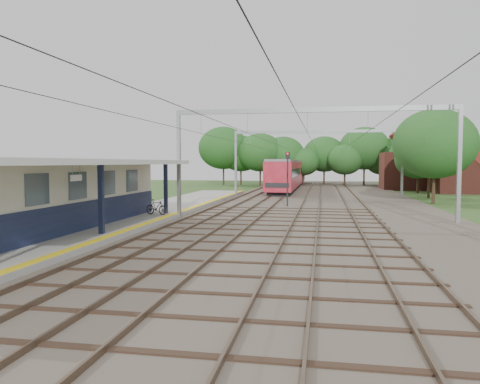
# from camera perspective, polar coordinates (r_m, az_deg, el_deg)

# --- Properties ---
(ground) EXTENTS (160.00, 160.00, 0.00)m
(ground) POSITION_cam_1_polar(r_m,az_deg,el_deg) (15.12, -6.44, -10.34)
(ground) COLOR #2D4C1E
(ground) RESTS_ON ground
(ballast_bed) EXTENTS (18.00, 90.00, 0.10)m
(ballast_bed) POSITION_cam_1_polar(r_m,az_deg,el_deg) (44.20, 9.82, -1.11)
(ballast_bed) COLOR #473D33
(ballast_bed) RESTS_ON ground
(platform) EXTENTS (5.00, 52.00, 0.35)m
(platform) POSITION_cam_1_polar(r_m,az_deg,el_deg) (30.60, -12.46, -2.99)
(platform) COLOR gray
(platform) RESTS_ON ground
(yellow_stripe) EXTENTS (0.45, 52.00, 0.01)m
(yellow_stripe) POSITION_cam_1_polar(r_m,az_deg,el_deg) (29.79, -8.46, -2.77)
(yellow_stripe) COLOR yellow
(yellow_stripe) RESTS_ON platform
(station_building) EXTENTS (3.41, 18.00, 3.40)m
(station_building) POSITION_cam_1_polar(r_m,az_deg,el_deg) (24.84, -21.69, -0.33)
(station_building) COLOR beige
(station_building) RESTS_ON platform
(canopy) EXTENTS (6.40, 20.00, 3.44)m
(canopy) POSITION_cam_1_polar(r_m,az_deg,el_deg) (23.36, -20.76, 3.38)
(canopy) COLOR #131B3B
(canopy) RESTS_ON platform
(rail_tracks) EXTENTS (11.80, 88.00, 0.15)m
(rail_tracks) POSITION_cam_1_polar(r_m,az_deg,el_deg) (44.28, 6.58, -0.92)
(rail_tracks) COLOR brown
(rail_tracks) RESTS_ON ballast_bed
(catenary_system) EXTENTS (17.22, 88.00, 7.00)m
(catenary_system) POSITION_cam_1_polar(r_m,az_deg,el_deg) (39.39, 8.97, 6.28)
(catenary_system) COLOR gray
(catenary_system) RESTS_ON ground
(tree_band) EXTENTS (31.72, 30.88, 8.82)m
(tree_band) POSITION_cam_1_polar(r_m,az_deg,el_deg) (71.19, 9.85, 4.57)
(tree_band) COLOR #382619
(tree_band) RESTS_ON ground
(house_near) EXTENTS (7.00, 6.12, 7.89)m
(house_near) POSITION_cam_1_polar(r_m,az_deg,el_deg) (62.37, 25.76, 2.64)
(house_near) COLOR brown
(house_near) RESTS_ON ground
(house_far) EXTENTS (8.00, 6.12, 8.66)m
(house_far) POSITION_cam_1_polar(r_m,az_deg,el_deg) (67.11, 20.26, 3.03)
(house_far) COLOR brown
(house_far) RESTS_ON ground
(bicycle) EXTENTS (1.68, 0.93, 0.97)m
(bicycle) POSITION_cam_1_polar(r_m,az_deg,el_deg) (29.94, -10.16, -1.83)
(bicycle) COLOR black
(bicycle) RESTS_ON platform
(train) EXTENTS (2.98, 37.09, 3.91)m
(train) POSITION_cam_1_polar(r_m,az_deg,el_deg) (66.94, 6.08, 2.32)
(train) COLOR black
(train) RESTS_ON ballast_bed
(signal_post) EXTENTS (0.34, 0.29, 4.50)m
(signal_post) POSITION_cam_1_polar(r_m,az_deg,el_deg) (38.04, 5.81, 2.42)
(signal_post) COLOR black
(signal_post) RESTS_ON ground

